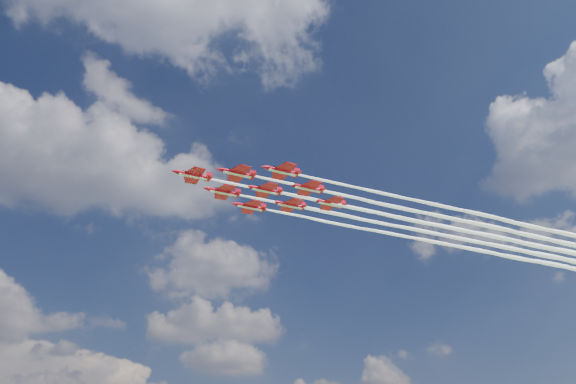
# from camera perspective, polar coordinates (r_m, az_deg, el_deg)

# --- Properties ---
(jet_lead) EXTENTS (149.40, 27.23, 2.97)m
(jet_lead) POSITION_cam_1_polar(r_m,az_deg,el_deg) (188.62, 11.73, -2.64)
(jet_lead) COLOR red
(jet_row2_port) EXTENTS (149.40, 27.23, 2.97)m
(jet_row2_port) POSITION_cam_1_polar(r_m,az_deg,el_deg) (190.51, 15.51, -2.45)
(jet_row2_port) COLOR red
(jet_row2_starb) EXTENTS (149.40, 27.23, 2.97)m
(jet_row2_starb) POSITION_cam_1_polar(r_m,az_deg,el_deg) (199.38, 13.29, -3.85)
(jet_row2_starb) COLOR red
(jet_row3_port) EXTENTS (149.40, 27.23, 2.97)m
(jet_row3_port) POSITION_cam_1_polar(r_m,az_deg,el_deg) (193.21, 19.20, -2.25)
(jet_row3_port) COLOR red
(jet_row3_centre) EXTENTS (149.40, 27.23, 2.97)m
(jet_row3_centre) POSITION_cam_1_polar(r_m,az_deg,el_deg) (201.57, 16.85, -3.65)
(jet_row3_centre) COLOR red
(jet_row3_starb) EXTENTS (149.40, 27.23, 2.97)m
(jet_row3_starb) POSITION_cam_1_polar(r_m,az_deg,el_deg) (210.35, 14.69, -4.93)
(jet_row3_starb) COLOR red
(jet_row4_port) EXTENTS (149.40, 27.23, 2.97)m
(jet_row4_port) POSITION_cam_1_polar(r_m,az_deg,el_deg) (204.52, 20.32, -3.44)
(jet_row4_port) COLOR red
(jet_row4_starb) EXTENTS (149.40, 27.23, 2.97)m
(jet_row4_starb) POSITION_cam_1_polar(r_m,az_deg,el_deg) (212.80, 18.05, -4.72)
(jet_row4_starb) COLOR red
(jet_tail) EXTENTS (149.40, 27.23, 2.97)m
(jet_tail) POSITION_cam_1_polar(r_m,az_deg,el_deg) (215.97, 21.33, -4.51)
(jet_tail) COLOR red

